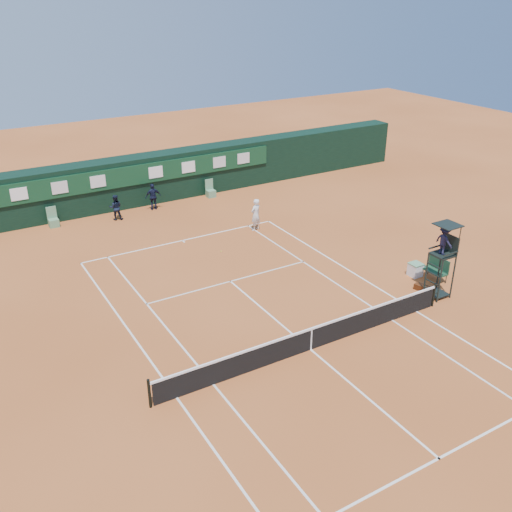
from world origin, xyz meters
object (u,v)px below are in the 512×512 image
at_px(player_bench, 436,268).
at_px(cooler, 415,269).
at_px(umpire_chair, 444,246).
at_px(player, 256,215).
at_px(tennis_net, 311,338).

distance_m(player_bench, cooler, 0.97).
bearing_deg(umpire_chair, player_bench, 45.42).
bearing_deg(umpire_chair, player, 105.95).
distance_m(umpire_chair, player_bench, 2.51).
height_order(cooler, player, player).
bearing_deg(player, umpire_chair, 88.06).
height_order(tennis_net, cooler, tennis_net).
height_order(umpire_chair, player_bench, umpire_chair).
relative_size(umpire_chair, player_bench, 2.85).
relative_size(umpire_chair, cooler, 5.30).
relative_size(tennis_net, player_bench, 10.75).
bearing_deg(player_bench, player, 114.09).
xyz_separation_m(tennis_net, cooler, (7.83, 2.47, -0.18)).
relative_size(player_bench, player, 0.65).
distance_m(umpire_chair, cooler, 2.95).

